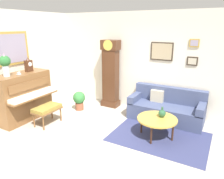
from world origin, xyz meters
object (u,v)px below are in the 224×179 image
piano_bench (47,109)px  teacup (19,73)px  coffee_table (157,119)px  flower_vase (5,63)px  mantel_clock (29,65)px  couch (166,108)px  grandfather_clock (111,76)px  green_jug (162,113)px  piano (24,96)px  potted_plant (79,99)px

piano_bench → teacup: teacup is taller
coffee_table → piano_bench: bearing=-164.4°
flower_vase → mantel_clock: bearing=90.0°
couch → flower_vase: (-3.31, -2.18, 1.25)m
grandfather_clock → coffee_table: size_ratio=2.31×
grandfather_clock → green_jug: bearing=-28.9°
mantel_clock → green_jug: bearing=10.1°
piano → green_jug: bearing=14.4°
teacup → piano_bench: bearing=10.0°
grandfather_clock → mantel_clock: 2.31m
piano → green_jug: 3.57m
couch → flower_vase: 4.16m
piano → coffee_table: 3.48m
flower_vase → piano: bearing=90.3°
green_jug → potted_plant: green_jug is taller
couch → teacup: (-3.27, -1.88, 0.96)m
piano_bench → couch: couch is taller
teacup → couch: bearing=30.0°
flower_vase → coffee_table: bearing=18.9°
mantel_clock → potted_plant: size_ratio=0.68×
flower_vase → teacup: flower_vase is taller
green_jug → piano_bench: bearing=-162.5°
piano_bench → coffee_table: size_ratio=0.80×
piano → piano_bench: bearing=3.2°
grandfather_clock → mantel_clock: bearing=-132.5°
teacup → piano: bearing=118.9°
piano → green_jug: (3.45, 0.89, -0.09)m
mantel_clock → teacup: size_ratio=3.28×
green_jug → potted_plant: bearing=173.0°
piano → couch: size_ratio=0.76×
piano → flower_vase: bearing=-89.7°
piano_bench → potted_plant: (0.11, 1.16, -0.08)m
green_jug → potted_plant: 2.60m
flower_vase → potted_plant: 2.20m
coffee_table → teacup: bearing=-165.6°
coffee_table → grandfather_clock: bearing=147.7°
green_jug → coffee_table: bearing=-120.9°
mantel_clock → green_jug: 3.61m
green_jug → teacup: bearing=-164.1°
piano_bench → flower_vase: flower_vase is taller
couch → coffee_table: (0.07, -1.03, 0.11)m
couch → mantel_clock: mantel_clock is taller
flower_vase → potted_plant: bearing=61.0°
green_jug → potted_plant: size_ratio=0.43×
teacup → potted_plant: (0.84, 1.29, -0.95)m
piano_bench → coffee_table: (2.61, 0.73, 0.01)m
grandfather_clock → couch: (1.78, -0.14, -0.65)m
couch → potted_plant: 2.50m
green_jug → mantel_clock: bearing=-169.9°
potted_plant → green_jug: bearing=-7.0°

